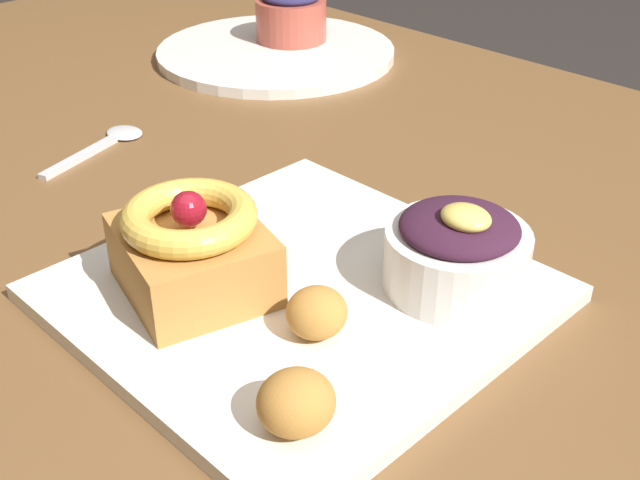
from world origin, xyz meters
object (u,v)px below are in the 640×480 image
(fritter_middle, at_px, (296,402))
(cake_slice, at_px, (192,248))
(front_plate, at_px, (299,293))
(berry_ramekin, at_px, (457,251))
(fritter_front, at_px, (317,313))
(spoon, at_px, (106,143))
(back_plate, at_px, (276,52))
(back_ramekin, at_px, (291,14))

(fritter_middle, bearing_deg, cake_slice, 164.08)
(front_plate, height_order, cake_slice, cake_slice)
(berry_ramekin, relative_size, fritter_front, 2.49)
(fritter_middle, xyz_separation_m, spoon, (-0.41, 0.14, -0.03))
(fritter_front, distance_m, back_plate, 0.57)
(fritter_middle, bearing_deg, back_plate, 138.93)
(berry_ramekin, relative_size, back_ramekin, 1.10)
(fritter_front, relative_size, spoon, 0.32)
(front_plate, relative_size, cake_slice, 2.38)
(spoon, bearing_deg, back_ramekin, -1.86)
(back_plate, bearing_deg, back_ramekin, 104.99)
(berry_ramekin, distance_m, fritter_middle, 0.17)
(back_ramekin, bearing_deg, fritter_front, -41.51)
(back_ramekin, bearing_deg, berry_ramekin, -31.71)
(cake_slice, distance_m, fritter_front, 0.10)
(back_ramekin, xyz_separation_m, spoon, (0.09, -0.33, -0.04))
(fritter_front, height_order, spoon, fritter_front)
(fritter_front, xyz_separation_m, back_plate, (-0.44, 0.36, -0.02))
(fritter_front, relative_size, back_plate, 0.13)
(cake_slice, relative_size, spoon, 0.96)
(front_plate, relative_size, berry_ramekin, 2.92)
(fritter_front, bearing_deg, fritter_middle, -52.19)
(fritter_middle, xyz_separation_m, back_plate, (-0.49, 0.43, -0.02))
(back_plate, xyz_separation_m, spoon, (0.08, -0.29, -0.00))
(front_plate, relative_size, spoon, 2.29)
(front_plate, height_order, back_plate, same)
(front_plate, xyz_separation_m, back_ramekin, (-0.41, 0.37, 0.04))
(fritter_front, height_order, back_ramekin, back_ramekin)
(cake_slice, bearing_deg, back_ramekin, 130.33)
(front_plate, relative_size, fritter_front, 7.26)
(cake_slice, distance_m, back_ramekin, 0.55)
(cake_slice, relative_size, fritter_front, 3.05)
(front_plate, relative_size, back_plate, 0.97)
(cake_slice, xyz_separation_m, fritter_middle, (0.14, -0.04, -0.02))
(cake_slice, relative_size, fritter_middle, 2.76)
(berry_ramekin, height_order, spoon, berry_ramekin)
(back_plate, relative_size, spoon, 2.37)
(fritter_middle, xyz_separation_m, back_ramekin, (-0.50, 0.46, 0.02))
(back_ramekin, distance_m, spoon, 0.34)
(berry_ramekin, bearing_deg, back_ramekin, 148.29)
(fritter_middle, bearing_deg, spoon, 161.66)
(front_plate, relative_size, back_ramekin, 3.20)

